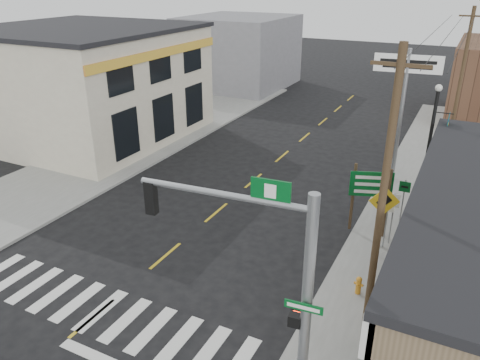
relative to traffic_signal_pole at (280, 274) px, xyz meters
The scene contains 18 objects.
ground 7.21m from the traffic_signal_pole, behind, with size 140.00×140.00×0.00m, color black.
sidewalk_right 13.70m from the traffic_signal_pole, 77.91° to the left, with size 6.00×38.00×0.13m, color gray.
sidewalk_left 20.29m from the traffic_signal_pole, 139.66° to the left, with size 6.00×38.00×0.13m, color gray.
center_line 10.72m from the traffic_signal_pole, 128.14° to the left, with size 0.12×56.00×0.01m, color gold.
crosswalk 7.21m from the traffic_signal_pole, behind, with size 11.00×2.20×0.01m, color silver.
left_building 23.75m from the traffic_signal_pole, 144.07° to the left, with size 12.00×12.00×6.80m, color beige.
bldg_distant_left 36.29m from the traffic_signal_pole, 118.35° to the left, with size 9.00×10.00×6.40m, color slate.
traffic_signal_pole is the anchor object (origin of this frame).
guide_sign 9.10m from the traffic_signal_pole, 88.01° to the left, with size 1.69×0.14×2.96m.
fire_hydrant 5.83m from the traffic_signal_pole, 78.24° to the left, with size 0.20×0.20×0.65m.
ped_crossing_sign 7.64m from the traffic_signal_pole, 81.56° to the left, with size 1.12×0.08×2.88m.
lamp_post 12.33m from the traffic_signal_pole, 80.51° to the left, with size 0.74×0.58×5.72m.
dance_center_sign 15.19m from the traffic_signal_pole, 88.97° to the left, with size 3.14×0.20×6.67m.
bare_tree 5.64m from the traffic_signal_pole, 56.50° to the left, with size 2.25×2.25×4.51m.
shrub_front 4.48m from the traffic_signal_pole, 35.37° to the left, with size 1.43×1.43×1.07m, color #153813.
shrub_back 8.00m from the traffic_signal_pole, 55.83° to the left, with size 1.18×1.18×0.89m, color black.
utility_pole_near 3.94m from the traffic_signal_pole, 66.07° to the left, with size 1.46×0.22×8.39m.
utility_pole_far 21.86m from the traffic_signal_pole, 83.47° to the left, with size 1.43×0.22×8.24m.
Camera 1 is at (9.46, -8.40, 9.99)m, focal length 35.00 mm.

